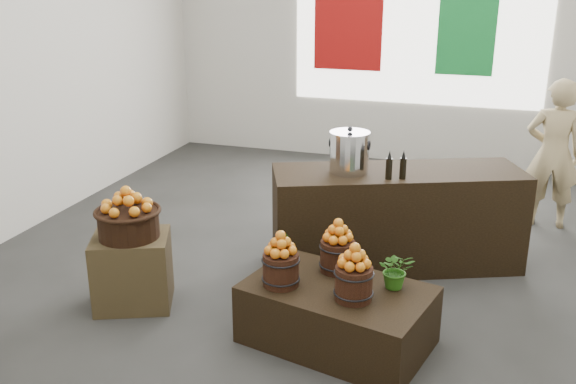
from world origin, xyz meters
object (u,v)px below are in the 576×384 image
(stock_pot_left, at_px, (349,153))
(shopper, at_px, (553,154))
(wicker_basket, at_px, (129,224))
(counter, at_px, (396,218))
(crate, at_px, (133,271))
(display_table, at_px, (337,315))

(stock_pot_left, height_order, shopper, shopper)
(wicker_basket, xyz_separation_m, counter, (1.80, 1.34, -0.24))
(crate, height_order, stock_pot_left, stock_pot_left)
(counter, bearing_deg, wicker_basket, -166.39)
(display_table, distance_m, stock_pot_left, 1.47)
(crate, height_order, wicker_basket, wicker_basket)
(crate, height_order, display_table, crate)
(wicker_basket, distance_m, display_table, 1.68)
(stock_pot_left, bearing_deg, wicker_basket, -140.23)
(crate, distance_m, shopper, 4.16)
(wicker_basket, relative_size, shopper, 0.30)
(wicker_basket, height_order, counter, counter)
(display_table, distance_m, shopper, 3.20)
(wicker_basket, distance_m, shopper, 4.14)
(counter, distance_m, shopper, 1.94)
(crate, height_order, counter, counter)
(crate, bearing_deg, stock_pot_left, 39.77)
(crate, xyz_separation_m, stock_pot_left, (1.40, 1.17, 0.74))
(shopper, bearing_deg, crate, 42.01)
(wicker_basket, relative_size, counter, 0.21)
(counter, bearing_deg, crate, -166.39)
(stock_pot_left, bearing_deg, crate, -140.23)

